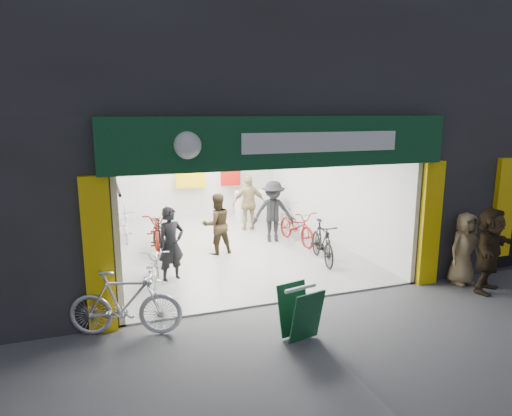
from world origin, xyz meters
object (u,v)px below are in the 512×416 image
bike_right_front (322,242)px  sandwich_board (300,311)px  pedestrian_near (464,248)px  bike_left_front (156,265)px  parked_bike (125,303)px

bike_right_front → sandwich_board: size_ratio=1.99×
bike_right_front → sandwich_board: 3.87m
pedestrian_near → sandwich_board: pedestrian_near is taller
bike_left_front → parked_bike: (-0.76, -2.10, 0.12)m
sandwich_board → pedestrian_near: bearing=1.8°
bike_left_front → bike_right_front: bike_right_front is taller
sandwich_board → parked_bike: bearing=145.5°
bike_left_front → sandwich_board: (1.84, -3.17, 0.04)m
bike_right_front → sandwich_board: bearing=-112.0°
bike_left_front → pedestrian_near: pedestrian_near is taller
parked_bike → bike_left_front: bearing=-2.0°
bike_left_front → sandwich_board: size_ratio=1.91×
parked_bike → pedestrian_near: pedestrian_near is taller
bike_right_front → sandwich_board: bike_right_front is taller
bike_right_front → pedestrian_near: size_ratio=1.11×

